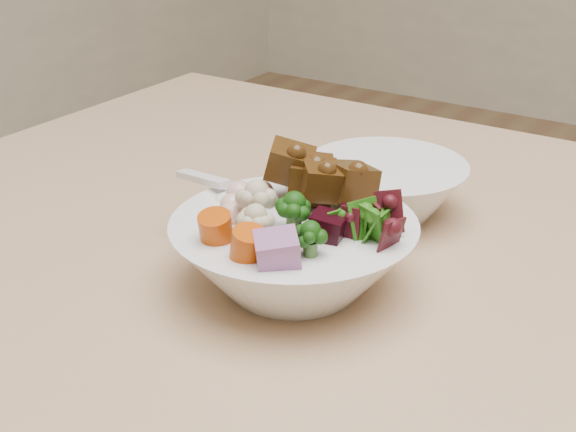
% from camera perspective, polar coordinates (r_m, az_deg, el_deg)
% --- Properties ---
extents(food_bowl, '(0.21, 0.21, 0.11)m').
position_cam_1_polar(food_bowl, '(0.67, 0.59, -2.42)').
color(food_bowl, white).
rests_on(food_bowl, dining_table).
extents(soup_spoon, '(0.11, 0.05, 0.02)m').
position_cam_1_polar(soup_spoon, '(0.72, -4.42, 1.50)').
color(soup_spoon, white).
rests_on(soup_spoon, food_bowl).
extents(side_bowl, '(0.16, 0.16, 0.05)m').
position_cam_1_polar(side_bowl, '(0.82, 6.95, 1.94)').
color(side_bowl, white).
rests_on(side_bowl, dining_table).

